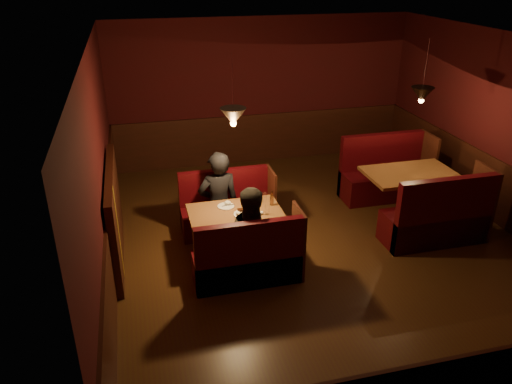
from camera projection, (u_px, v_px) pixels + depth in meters
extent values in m
cube|color=#492D13|center=(320.00, 243.00, 7.50)|extent=(6.00, 7.00, 0.01)
cube|color=black|center=(333.00, 43.00, 6.26)|extent=(6.00, 7.00, 0.01)
cube|color=#3D0B0E|center=(261.00, 92.00, 9.96)|extent=(6.00, 0.01, 2.90)
cube|color=#3D0B0E|center=(494.00, 309.00, 3.81)|extent=(6.00, 0.01, 2.90)
cube|color=#3D0B0E|center=(100.00, 173.00, 6.22)|extent=(0.01, 7.00, 2.90)
cube|color=#3D0B0E|center=(512.00, 135.00, 7.54)|extent=(0.01, 7.00, 2.90)
cube|color=black|center=(262.00, 138.00, 10.34)|extent=(6.00, 0.04, 1.00)
cube|color=black|center=(111.00, 238.00, 6.63)|extent=(0.04, 7.00, 1.00)
cube|color=black|center=(498.00, 192.00, 7.94)|extent=(0.04, 7.00, 1.00)
cube|color=black|center=(115.00, 214.00, 6.93)|extent=(0.10, 2.20, 1.30)
cube|color=#B38F28|center=(119.00, 233.00, 6.46)|extent=(0.01, 0.12, 1.30)
cylinder|color=#333333|center=(233.00, 85.00, 6.18)|extent=(0.01, 0.01, 0.80)
cone|color=black|center=(233.00, 116.00, 6.35)|extent=(0.34, 0.34, 0.22)
sphere|color=#FFBF72|center=(233.00, 123.00, 6.39)|extent=(0.08, 0.08, 0.08)
cylinder|color=#333333|center=(426.00, 67.00, 7.20)|extent=(0.01, 0.01, 0.80)
cone|color=black|center=(422.00, 94.00, 7.37)|extent=(0.34, 0.34, 0.22)
sphere|color=#FFBF72|center=(421.00, 100.00, 7.41)|extent=(0.08, 0.08, 0.08)
cube|color=brown|center=(235.00, 213.00, 6.94)|extent=(1.29, 0.78, 0.05)
cylinder|color=black|center=(236.00, 234.00, 7.08)|extent=(0.13, 0.13, 0.65)
cylinder|color=black|center=(236.00, 252.00, 7.21)|extent=(0.52, 0.52, 0.04)
cylinder|color=silver|center=(243.00, 215.00, 6.81)|extent=(0.26, 0.26, 0.02)
cube|color=black|center=(241.00, 210.00, 6.88)|extent=(0.08, 0.07, 0.03)
ellipsoid|color=silver|center=(238.00, 213.00, 6.77)|extent=(0.06, 0.06, 0.05)
cube|color=tan|center=(243.00, 214.00, 6.79)|extent=(0.07, 0.05, 0.03)
cylinder|color=silver|center=(242.00, 215.00, 6.77)|extent=(0.08, 0.10, 0.01)
cylinder|color=silver|center=(226.00, 206.00, 7.05)|extent=(0.24, 0.24, 0.01)
ellipsoid|color=beige|center=(228.00, 203.00, 7.08)|extent=(0.09, 0.09, 0.05)
cube|color=silver|center=(228.00, 205.00, 7.05)|extent=(0.18, 0.03, 0.00)
cylinder|color=white|center=(255.00, 205.00, 7.00)|extent=(0.05, 0.05, 0.08)
cylinder|color=white|center=(264.00, 197.00, 7.17)|extent=(0.07, 0.07, 0.14)
cylinder|color=white|center=(267.00, 209.00, 6.82)|extent=(0.07, 0.07, 0.14)
cylinder|color=#47230F|center=(272.00, 200.00, 7.06)|extent=(0.06, 0.06, 0.15)
cylinder|color=#47230F|center=(272.00, 194.00, 7.02)|extent=(0.02, 0.02, 0.06)
ellipsoid|color=white|center=(261.00, 213.00, 6.84)|extent=(0.09, 0.08, 0.04)
cube|color=#3A040A|center=(227.00, 220.00, 7.72)|extent=(1.38, 0.51, 0.41)
cube|color=#3A040A|center=(224.00, 198.00, 7.78)|extent=(1.38, 0.11, 0.97)
cube|color=black|center=(271.00, 199.00, 7.76)|extent=(0.04, 0.51, 0.97)
cube|color=#3A040A|center=(246.00, 266.00, 6.55)|extent=(1.38, 0.51, 0.41)
cube|color=#3A040A|center=(250.00, 257.00, 6.26)|extent=(1.38, 0.11, 0.97)
cube|color=black|center=(298.00, 242.00, 6.59)|extent=(0.04, 0.51, 0.97)
cube|color=brown|center=(411.00, 174.00, 7.91)|extent=(1.42, 0.91, 0.05)
cylinder|color=black|center=(407.00, 197.00, 8.08)|extent=(0.15, 0.15, 0.75)
cylinder|color=black|center=(405.00, 216.00, 8.23)|extent=(0.60, 0.60, 0.04)
cube|color=#3A040A|center=(384.00, 185.00, 8.82)|extent=(1.52, 0.59, 0.48)
cube|color=#3A040A|center=(380.00, 163.00, 8.88)|extent=(1.52, 0.13, 1.12)
cube|color=black|center=(426.00, 164.00, 8.85)|extent=(0.04, 0.59, 1.12)
cube|color=#3A040A|center=(432.00, 226.00, 7.46)|extent=(1.52, 0.59, 0.48)
cube|color=#3A040A|center=(445.00, 214.00, 7.12)|extent=(1.52, 0.13, 1.12)
cube|color=black|center=(482.00, 201.00, 7.50)|extent=(0.04, 0.59, 1.12)
imported|color=black|center=(218.00, 184.00, 7.34)|extent=(0.65, 0.46, 1.71)
imported|color=black|center=(255.00, 221.00, 6.43)|extent=(0.85, 0.70, 1.60)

